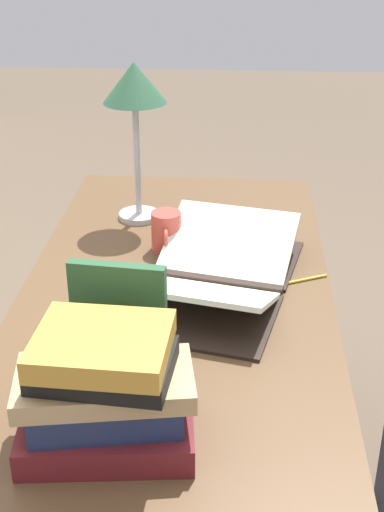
{
  "coord_description": "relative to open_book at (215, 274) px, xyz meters",
  "views": [
    {
      "loc": [
        -1.48,
        -0.14,
        1.61
      ],
      "look_at": [
        0.01,
        -0.04,
        0.86
      ],
      "focal_mm": 50.0,
      "sensor_mm": 36.0,
      "label": 1
    }
  ],
  "objects": [
    {
      "name": "open_book",
      "position": [
        0.0,
        0.0,
        0.0
      ],
      "size": [
        0.63,
        0.45,
        0.11
      ],
      "rotation": [
        0.0,
        0.0,
        -0.22
      ],
      "color": "black",
      "rests_on": "reading_desk"
    },
    {
      "name": "pencil",
      "position": [
        0.03,
        -0.2,
        -0.03
      ],
      "size": [
        0.07,
        0.14,
        0.01
      ],
      "rotation": [
        0.0,
        0.0,
        0.44
      ],
      "color": "gold",
      "rests_on": "reading_desk"
    },
    {
      "name": "book_stack_tall",
      "position": [
        -0.56,
        0.16,
        0.07
      ],
      "size": [
        0.22,
        0.31,
        0.22
      ],
      "color": "maroon",
      "rests_on": "reading_desk"
    },
    {
      "name": "coffee_mug",
      "position": [
        0.19,
        0.14,
        0.02
      ],
      "size": [
        0.11,
        0.08,
        0.1
      ],
      "rotation": [
        0.0,
        0.0,
        3.23
      ],
      "color": "#B74238",
      "rests_on": "reading_desk"
    },
    {
      "name": "reading_desk",
      "position": [
        -0.01,
        0.09,
        -0.13
      ],
      "size": [
        1.48,
        0.74,
        0.78
      ],
      "color": "brown",
      "rests_on": "ground_plane"
    },
    {
      "name": "book_standing_upright",
      "position": [
        -0.41,
        0.16,
        0.1
      ],
      "size": [
        0.04,
        0.18,
        0.26
      ],
      "rotation": [
        0.0,
        0.0,
        -0.1
      ],
      "color": "#234C2D",
      "rests_on": "reading_desk"
    },
    {
      "name": "reading_lamp",
      "position": [
        0.39,
        0.24,
        0.33
      ],
      "size": [
        0.17,
        0.17,
        0.45
      ],
      "color": "#ADADB2",
      "rests_on": "reading_desk"
    }
  ]
}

